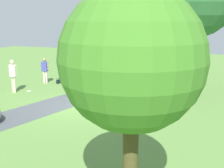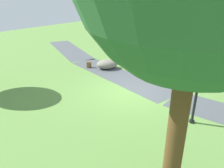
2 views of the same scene
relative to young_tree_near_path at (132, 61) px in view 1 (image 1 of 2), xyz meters
The scene contains 10 objects.
ground_plane 8.74m from the young_tree_near_path, 144.96° to the right, with size 48.00×48.00×0.00m, color #5D893F.
footpath_segment_near 14.06m from the young_tree_near_path, 157.53° to the right, with size 8.02×2.05×0.01m.
footpath_segment_mid 8.53m from the young_tree_near_path, 127.28° to the right, with size 8.24×3.93×0.01m.
young_tree_near_path is the anchor object (origin of this frame).
lamp_post 10.84m from the young_tree_near_path, 159.91° to the right, with size 0.28×0.28×3.48m.
woman_with_handbag 13.80m from the young_tree_near_path, 138.75° to the right, with size 0.28×0.52×1.59m.
man_near_boulder 12.11m from the young_tree_near_path, 129.55° to the right, with size 0.35×0.49×1.80m.
passerby_on_path 13.26m from the young_tree_near_path, 148.14° to the right, with size 0.38×0.47×1.59m.
handbag_on_grass 13.59m from the young_tree_near_path, 142.03° to the right, with size 0.33×0.30×0.31m.
frisbee_on_grass 12.27m from the young_tree_near_path, 133.27° to the right, with size 0.22×0.22×0.02m.
Camera 1 is at (11.21, 6.12, 3.89)m, focal length 45.77 mm.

